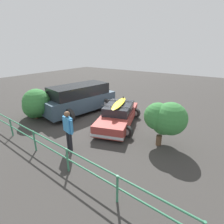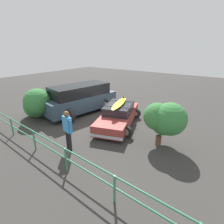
{
  "view_description": "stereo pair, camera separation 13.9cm",
  "coord_description": "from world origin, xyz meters",
  "px_view_note": "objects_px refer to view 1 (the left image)",
  "views": [
    {
      "loc": [
        -5.71,
        7.99,
        4.24
      ],
      "look_at": [
        -0.73,
        0.78,
        0.95
      ],
      "focal_mm": 28.0,
      "sensor_mm": 36.0,
      "label": 1
    },
    {
      "loc": [
        -5.83,
        7.91,
        4.24
      ],
      "look_at": [
        -0.73,
        0.78,
        0.95
      ],
      "focal_mm": 28.0,
      "sensor_mm": 36.0,
      "label": 2
    }
  ],
  "objects_px": {
    "sedan_car": "(118,115)",
    "suv_car": "(80,98)",
    "bush_near_left": "(166,118)",
    "person_bystander": "(68,127)",
    "bush_near_right": "(38,104)"
  },
  "relations": [
    {
      "from": "bush_near_left",
      "to": "person_bystander",
      "type": "bearing_deg",
      "value": 40.02
    },
    {
      "from": "sedan_car",
      "to": "bush_near_left",
      "type": "height_order",
      "value": "bush_near_left"
    },
    {
      "from": "suv_car",
      "to": "person_bystander",
      "type": "height_order",
      "value": "suv_car"
    },
    {
      "from": "bush_near_left",
      "to": "bush_near_right",
      "type": "height_order",
      "value": "bush_near_left"
    },
    {
      "from": "person_bystander",
      "to": "bush_near_left",
      "type": "xyz_separation_m",
      "value": [
        -3.22,
        -2.7,
        0.25
      ]
    },
    {
      "from": "sedan_car",
      "to": "suv_car",
      "type": "xyz_separation_m",
      "value": [
        3.17,
        -0.18,
        0.42
      ]
    },
    {
      "from": "sedan_car",
      "to": "person_bystander",
      "type": "relative_size",
      "value": 2.58
    },
    {
      "from": "bush_near_left",
      "to": "sedan_car",
      "type": "bearing_deg",
      "value": -14.43
    },
    {
      "from": "suv_car",
      "to": "bush_near_left",
      "type": "bearing_deg",
      "value": 171.3
    },
    {
      "from": "sedan_car",
      "to": "suv_car",
      "type": "relative_size",
      "value": 0.88
    },
    {
      "from": "sedan_car",
      "to": "bush_near_left",
      "type": "xyz_separation_m",
      "value": [
        -2.95,
        0.76,
        0.75
      ]
    },
    {
      "from": "suv_car",
      "to": "bush_near_left",
      "type": "xyz_separation_m",
      "value": [
        -6.11,
        0.94,
        0.33
      ]
    },
    {
      "from": "sedan_car",
      "to": "bush_near_left",
      "type": "bearing_deg",
      "value": 165.57
    },
    {
      "from": "sedan_car",
      "to": "person_bystander",
      "type": "height_order",
      "value": "person_bystander"
    },
    {
      "from": "suv_car",
      "to": "person_bystander",
      "type": "bearing_deg",
      "value": 128.49
    }
  ]
}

